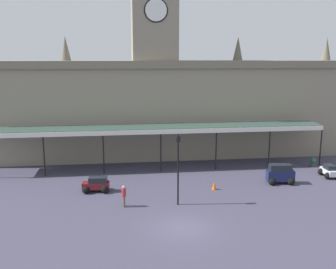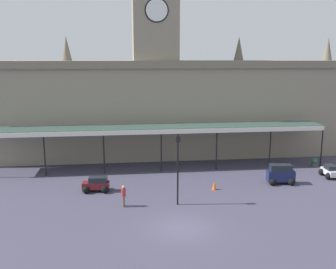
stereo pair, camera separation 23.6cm
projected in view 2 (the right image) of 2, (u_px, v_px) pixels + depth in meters
ground_plane at (182, 228)px, 25.64m from camera, size 140.00×140.00×0.00m
station_building at (155, 102)px, 43.38m from camera, size 42.28×5.90×19.96m
entrance_canopy at (160, 128)px, 38.76m from camera, size 33.66×3.26×4.33m
car_maroon_estate at (96, 185)px, 32.55m from camera, size 2.30×1.63×1.27m
car_white_sedan at (330, 172)px, 36.41m from camera, size 1.58×2.09×1.19m
car_navy_van at (281, 175)px, 34.48m from camera, size 2.49×1.77×1.77m
pedestrian_crossing_forecourt at (124, 195)px, 29.18m from camera, size 0.34×0.39×1.67m
victorian_lamppost at (178, 162)px, 29.07m from camera, size 0.30×0.30×5.55m
traffic_cone at (214, 185)px, 33.02m from camera, size 0.40×0.40×0.74m
planter_near_kerb at (314, 162)px, 39.85m from camera, size 0.60×0.60×0.96m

